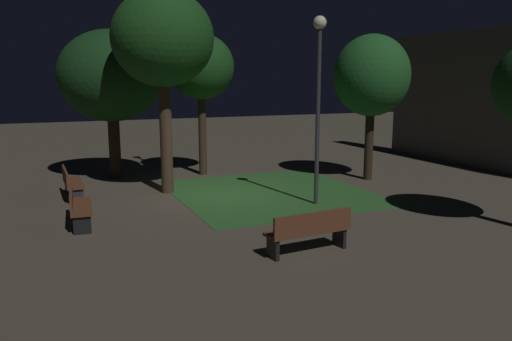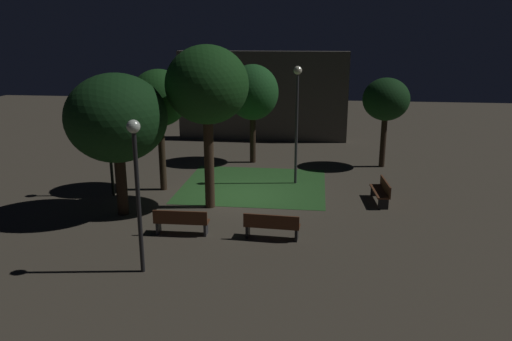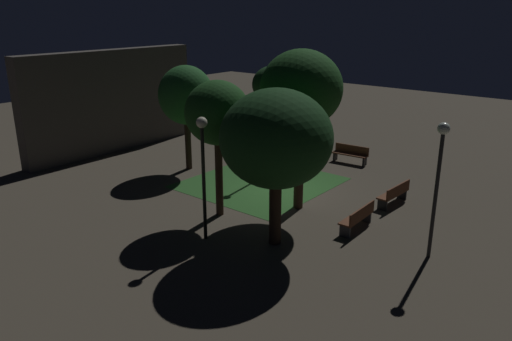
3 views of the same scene
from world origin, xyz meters
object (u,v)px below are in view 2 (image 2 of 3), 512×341
object	(u,v)px
bench_near_trees	(272,225)
tree_lawn_side	(386,100)
tree_left_canopy	(159,99)
tree_back_right	(116,119)
tree_right_canopy	(253,93)
lamp_post_path_center	(297,106)
lamp_post_near_wall	(108,126)
bench_path_side	(382,191)
tree_near_wall	(207,86)
bench_back_row	(181,221)
lamp_post_plaza_west	(136,170)

from	to	relation	value
bench_near_trees	tree_lawn_side	distance (m)	11.06
tree_left_canopy	tree_back_right	xyz separation A→B (m)	(-0.59, -3.05, -0.30)
tree_lawn_side	tree_left_canopy	xyz separation A→B (m)	(-9.65, -4.97, 0.54)
tree_right_canopy	lamp_post_path_center	distance (m)	4.16
tree_back_right	lamp_post_near_wall	distance (m)	2.45
bench_path_side	tree_near_wall	distance (m)	7.86
bench_path_side	tree_right_canopy	world-z (taller)	tree_right_canopy
tree_right_canopy	lamp_post_path_center	xyz separation A→B (m)	(2.35, -3.43, -0.14)
bench_back_row	tree_left_canopy	xyz separation A→B (m)	(-2.06, 4.69, 3.37)
bench_path_side	lamp_post_near_wall	xyz separation A→B (m)	(-10.80, -0.48, 2.40)
tree_right_canopy	lamp_post_near_wall	xyz separation A→B (m)	(-4.98, -6.07, -0.68)
tree_lawn_side	tree_right_canopy	xyz separation A→B (m)	(-6.48, 0.06, 0.24)
bench_path_side	lamp_post_plaza_west	size ratio (longest dim) A/B	0.43
bench_back_row	tree_lawn_side	distance (m)	12.60
bench_path_side	bench_near_trees	bearing A→B (deg)	-133.63
bench_near_trees	lamp_post_plaza_west	world-z (taller)	lamp_post_plaza_west
lamp_post_plaza_west	lamp_post_path_center	xyz separation A→B (m)	(3.83, 8.97, 0.47)
tree_back_right	lamp_post_plaza_west	bearing A→B (deg)	-62.30
tree_right_canopy	tree_left_canopy	size ratio (longest dim) A/B	0.98
lamp_post_near_wall	tree_left_canopy	bearing A→B (deg)	29.85
tree_left_canopy	bench_near_trees	bearing A→B (deg)	-42.85
bench_near_trees	tree_near_wall	size ratio (longest dim) A/B	0.30
bench_path_side	tree_right_canopy	xyz separation A→B (m)	(-5.82, 5.59, 3.07)
bench_path_side	tree_left_canopy	distance (m)	9.62
lamp_post_path_center	tree_near_wall	bearing A→B (deg)	-131.50
tree_lawn_side	tree_near_wall	world-z (taller)	tree_near_wall
tree_right_canopy	lamp_post_plaza_west	bearing A→B (deg)	-96.81
bench_near_trees	lamp_post_near_wall	distance (m)	8.13
tree_right_canopy	lamp_post_plaza_west	xyz separation A→B (m)	(-1.48, -12.40, -0.61)
bench_back_row	tree_near_wall	xyz separation A→B (m)	(0.36, 2.79, 4.11)
tree_lawn_side	tree_right_canopy	size ratio (longest dim) A/B	0.88
tree_back_right	lamp_post_path_center	size ratio (longest dim) A/B	1.01
tree_right_canopy	tree_near_wall	bearing A→B (deg)	-96.10
tree_near_wall	bench_path_side	bearing A→B (deg)	11.53
bench_near_trees	lamp_post_near_wall	bearing A→B (deg)	151.98
bench_near_trees	bench_path_side	bearing A→B (deg)	46.37
bench_near_trees	lamp_post_plaza_west	xyz separation A→B (m)	(-3.37, -2.68, 2.46)
bench_path_side	tree_right_canopy	size ratio (longest dim) A/B	0.37
lamp_post_path_center	bench_path_side	bearing A→B (deg)	-31.83
tree_left_canopy	tree_lawn_side	bearing A→B (deg)	27.26
bench_back_row	tree_right_canopy	distance (m)	10.25
bench_near_trees	tree_near_wall	bearing A→B (deg)	133.28
tree_lawn_side	lamp_post_plaza_west	bearing A→B (deg)	-122.82
bench_back_row	bench_near_trees	bearing A→B (deg)	0.00
bench_near_trees	tree_left_canopy	xyz separation A→B (m)	(-5.05, 4.69, 3.37)
tree_lawn_side	tree_left_canopy	bearing A→B (deg)	-152.74
tree_right_canopy	lamp_post_path_center	bearing A→B (deg)	-55.61
tree_back_right	lamp_post_plaza_west	world-z (taller)	tree_back_right
tree_lawn_side	lamp_post_near_wall	size ratio (longest dim) A/B	1.05
lamp_post_plaza_west	tree_back_right	bearing A→B (deg)	117.70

